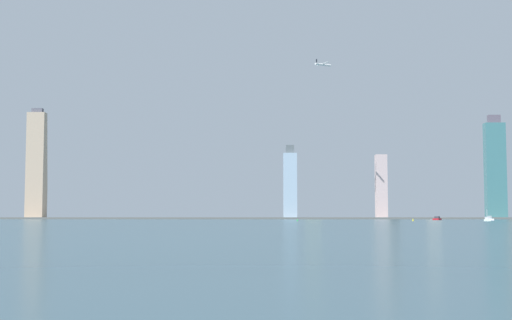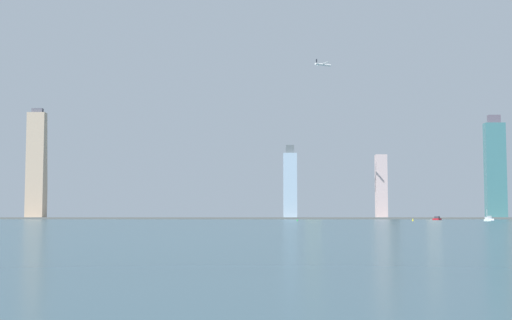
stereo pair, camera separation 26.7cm
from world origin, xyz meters
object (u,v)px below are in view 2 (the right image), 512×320
Objects in this scene: skyscraper_8 at (381,187)px; channel_buoy_0 at (413,220)px; boat_3 at (487,219)px; channel_buoy_1 at (297,220)px; skyscraper_3 at (391,176)px; skyscraper_2 at (433,184)px; skyscraper_6 at (495,169)px; boat_1 at (490,219)px; boat_2 at (437,219)px; skyscraper_1 at (37,165)px; airplane at (323,64)px; skyscraper_4 at (313,181)px; skyscraper_5 at (381,169)px; skyscraper_7 at (290,185)px; skyscraper_0 at (506,160)px.

channel_buoy_0 is (-32.80, -381.29, -42.34)m from skyscraper_8.
boat_3 reaches higher than channel_buoy_1.
skyscraper_3 reaches higher than channel_buoy_0.
skyscraper_6 is at bearing -39.17° from skyscraper_2.
skyscraper_2 is 12.91× the size of boat_1.
skyscraper_6 is 73.76× the size of channel_buoy_1.
skyscraper_6 is 7.95× the size of boat_2.
airplane reaches higher than skyscraper_1.
skyscraper_1 is 635.52m from boat_3.
skyscraper_4 reaches higher than channel_buoy_0.
skyscraper_1 is at bearing -175.19° from skyscraper_5.
skyscraper_4 is 4.72× the size of airplane.
skyscraper_4 is 6.19× the size of boat_2.
airplane is at bearing -87.46° from skyscraper_4.
boat_1 reaches higher than boat_2.
boat_2 is 7.19× the size of channel_buoy_0.
skyscraper_2 is 0.70× the size of skyscraper_3.
skyscraper_2 is 171.47m from skyscraper_4.
skyscraper_8 is 380.01m from boat_3.
skyscraper_2 is 0.72× the size of skyscraper_5.
boat_2 is (148.20, -204.60, -44.71)m from skyscraper_7.
skyscraper_0 is at bearing 6.01° from skyscraper_1.
skyscraper_8 is at bearing -158.40° from skyscraper_0.
boat_3 is at bearing 93.64° from boat_1.
skyscraper_3 is 18.42× the size of boat_1.
skyscraper_6 is 1.42× the size of skyscraper_7.
skyscraper_8 is (123.75, 13.66, -2.52)m from skyscraper_7.
skyscraper_2 is 216.99m from skyscraper_7.
skyscraper_8 is (-194.26, -76.91, -42.48)m from skyscraper_0.
channel_buoy_1 is (-94.67, 5.71, -0.28)m from channel_buoy_0.
skyscraper_6 is at bearing -19.15° from skyscraper_5.
boat_3 is (-165.04, -453.43, -84.78)m from skyscraper_0.
skyscraper_2 reaches higher than skyscraper_8.
airplane is (40.82, -62.60, 149.60)m from skyscraper_7.
channel_buoy_1 is (-280.39, -372.39, -65.97)m from skyscraper_6.
skyscraper_3 reaches higher than channel_buoy_1.
skyscraper_1 is 1.40× the size of skyscraper_4.
channel_buoy_1 is at bearing -95.04° from skyscraper_4.
boat_2 is at bearing -86.44° from skyscraper_5.
boat_1 is (-139.82, -376.90, -84.48)m from skyscraper_0.
skyscraper_2 is at bearing -2.12° from skyscraper_4.
skyscraper_8 is at bearing 71.25° from channel_buoy_1.
boat_1 is at bearing -87.00° from airplane.
airplane is (-137.38, 223.73, 194.12)m from boat_1.
skyscraper_3 is at bearing 144.92° from skyscraper_6.
skyscraper_3 reaches higher than skyscraper_7.
airplane is (-107.37, 141.99, 194.31)m from boat_2.
skyscraper_6 reaches higher than skyscraper_8.
skyscraper_5 is 274.80m from boat_2.
boat_2 is 218.70m from channel_buoy_1.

